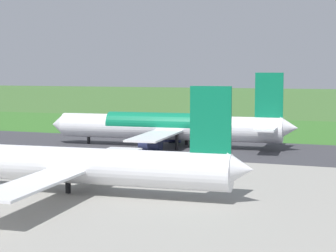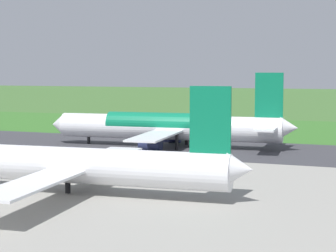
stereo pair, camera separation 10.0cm
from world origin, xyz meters
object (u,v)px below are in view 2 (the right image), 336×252
traffic_cone_orange (271,132)px  no_stopping_sign (285,128)px  airliner_main (170,127)px  airliner_parked_mid (69,164)px

traffic_cone_orange → no_stopping_sign: bearing=-172.1°
airliner_main → no_stopping_sign: airliner_main is taller
no_stopping_sign → traffic_cone_orange: (3.54, 0.49, -1.25)m
no_stopping_sign → airliner_parked_mid: bearing=79.8°
airliner_main → airliner_parked_mid: size_ratio=1.10×
airliner_main → airliner_parked_mid: bearing=94.5°
traffic_cone_orange → airliner_main: bearing=66.5°
airliner_parked_mid → no_stopping_sign: airliner_parked_mid is taller
airliner_main → airliner_parked_mid: (-3.75, 48.07, -0.43)m
airliner_main → traffic_cone_orange: 38.21m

